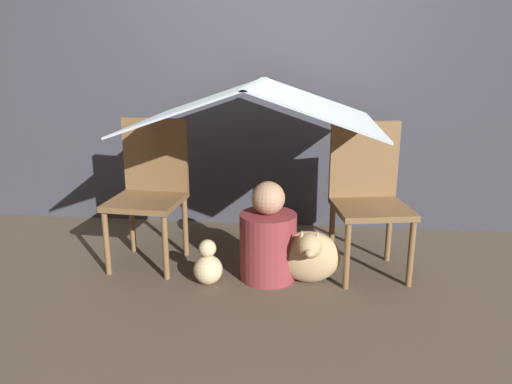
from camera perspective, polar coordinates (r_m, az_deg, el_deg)
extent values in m
plane|color=brown|center=(3.03, -0.42, -10.35)|extent=(8.80, 8.80, 0.00)
cube|color=#3D3D47|center=(3.82, 1.43, 14.48)|extent=(7.00, 0.05, 2.50)
cylinder|color=brown|center=(3.20, -16.71, -5.64)|extent=(0.04, 0.04, 0.41)
cylinder|color=brown|center=(3.05, -10.31, -6.26)|extent=(0.04, 0.04, 0.41)
cylinder|color=brown|center=(3.52, -13.97, -3.48)|extent=(0.04, 0.04, 0.41)
cylinder|color=brown|center=(3.39, -8.09, -3.93)|extent=(0.04, 0.04, 0.41)
cube|color=brown|center=(3.22, -12.50, -1.08)|extent=(0.47, 0.47, 0.04)
cube|color=brown|center=(3.34, -11.44, 4.17)|extent=(0.44, 0.06, 0.48)
cylinder|color=brown|center=(2.93, 10.34, -7.21)|extent=(0.04, 0.04, 0.41)
cylinder|color=brown|center=(3.05, 17.29, -6.77)|extent=(0.04, 0.04, 0.41)
cylinder|color=brown|center=(3.27, 8.66, -4.65)|extent=(0.04, 0.04, 0.41)
cylinder|color=brown|center=(3.38, 14.94, -4.36)|extent=(0.04, 0.04, 0.41)
cube|color=brown|center=(3.08, 13.06, -1.86)|extent=(0.51, 0.51, 0.04)
cube|color=brown|center=(3.20, 12.27, 3.64)|extent=(0.43, 0.11, 0.48)
cube|color=silver|center=(3.00, -6.76, 10.04)|extent=(0.70, 1.18, 0.25)
cube|color=silver|center=(2.93, 6.92, 9.90)|extent=(0.70, 1.18, 0.25)
cube|color=silver|center=(2.94, 0.00, 12.34)|extent=(0.04, 1.18, 0.01)
cylinder|color=maroon|center=(3.03, 1.38, -6.20)|extent=(0.34, 0.34, 0.41)
sphere|color=tan|center=(2.93, 1.41, -0.70)|extent=(0.20, 0.20, 0.20)
ellipsoid|color=tan|center=(3.01, 6.05, -7.37)|extent=(0.37, 0.20, 0.32)
sphere|color=tan|center=(2.83, 6.11, -6.15)|extent=(0.15, 0.15, 0.15)
ellipsoid|color=tan|center=(2.77, 6.10, -6.93)|extent=(0.06, 0.07, 0.05)
cone|color=tan|center=(2.81, 5.25, -5.02)|extent=(0.05, 0.05, 0.07)
cone|color=tan|center=(2.81, 7.04, -5.07)|extent=(0.05, 0.05, 0.07)
sphere|color=beige|center=(3.01, -5.51, -8.81)|extent=(0.17, 0.17, 0.17)
sphere|color=beige|center=(2.96, -5.58, -6.43)|extent=(0.10, 0.10, 0.10)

